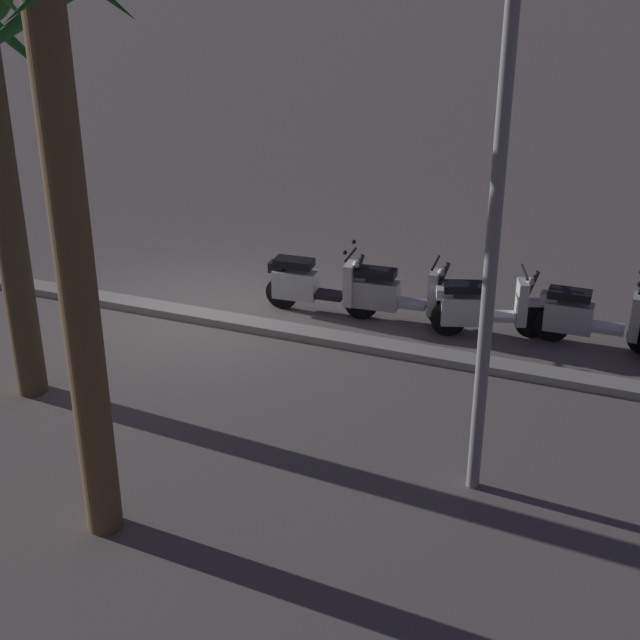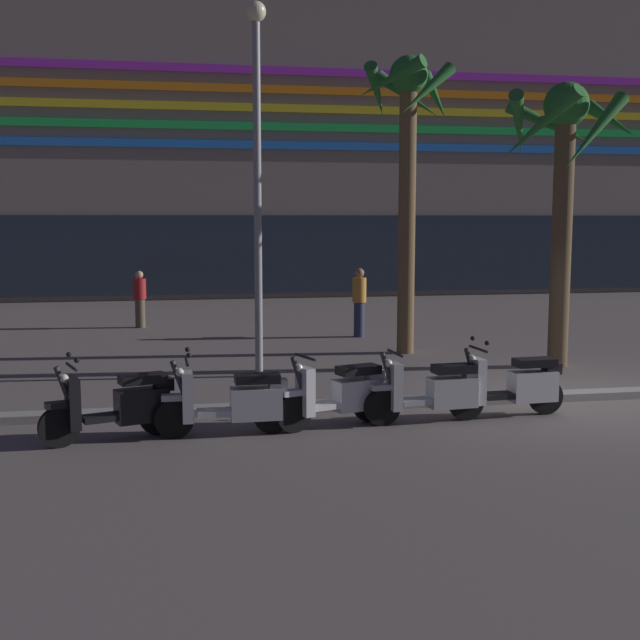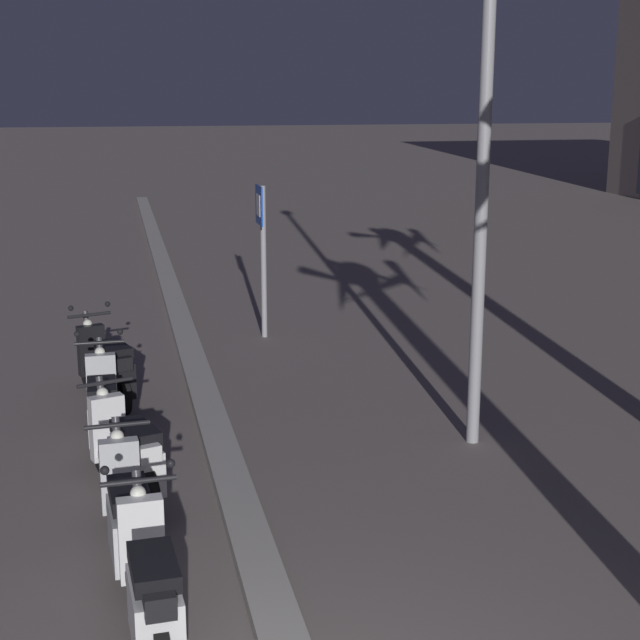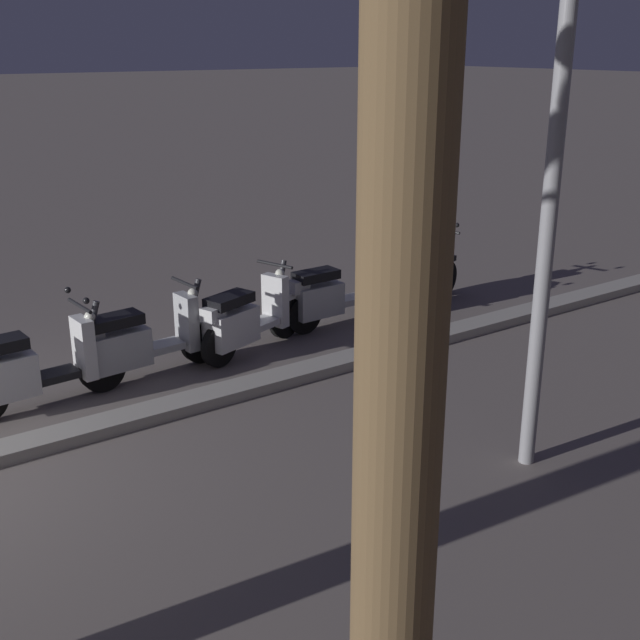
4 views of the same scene
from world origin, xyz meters
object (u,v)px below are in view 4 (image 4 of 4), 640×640
object	(u,v)px
scooter_black_tail_end	(420,277)
scooter_white_far_back	(29,369)
scooter_white_lead_nearest	(246,320)
scooter_silver_gap_after_mid	(335,294)
scooter_silver_mid_front	(141,342)

from	to	relation	value
scooter_black_tail_end	scooter_white_far_back	bearing A→B (deg)	3.02
scooter_black_tail_end	scooter_white_far_back	world-z (taller)	same
scooter_white_lead_nearest	scooter_white_far_back	bearing A→B (deg)	2.38
scooter_black_tail_end	scooter_silver_gap_after_mid	world-z (taller)	same
scooter_black_tail_end	scooter_silver_gap_after_mid	xyz separation A→B (m)	(1.48, -0.05, -0.01)
scooter_silver_gap_after_mid	scooter_white_far_back	size ratio (longest dim) A/B	1.01
scooter_white_far_back	scooter_white_lead_nearest	bearing A→B (deg)	-177.62
scooter_silver_gap_after_mid	scooter_silver_mid_front	xyz separation A→B (m)	(2.84, 0.21, -0.00)
scooter_white_lead_nearest	scooter_black_tail_end	bearing A→B (deg)	-176.41
scooter_silver_gap_after_mid	scooter_silver_mid_front	size ratio (longest dim) A/B	1.02
scooter_silver_gap_after_mid	scooter_white_lead_nearest	xyz separation A→B (m)	(1.50, 0.23, 0.00)
scooter_white_far_back	scooter_silver_gap_after_mid	bearing A→B (deg)	-175.28
scooter_silver_gap_after_mid	scooter_black_tail_end	bearing A→B (deg)	178.26
scooter_silver_mid_front	scooter_white_far_back	world-z (taller)	scooter_white_far_back
scooter_white_lead_nearest	scooter_silver_mid_front	size ratio (longest dim) A/B	0.94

